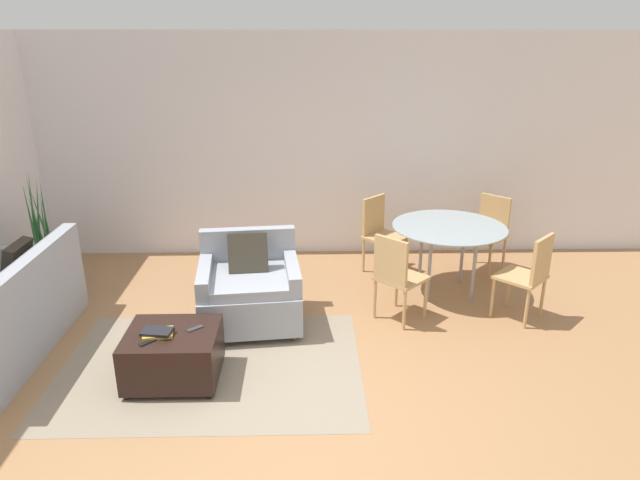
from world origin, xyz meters
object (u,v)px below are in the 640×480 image
dining_table (449,233)px  dining_chair_near_right (530,272)px  book_stack (158,333)px  dining_chair_far_right (489,228)px  armchair (250,289)px  tv_remote_primary (195,328)px  dining_chair_near_left (396,273)px  potted_plant (47,262)px  dining_chair_far_left (380,229)px  ottoman (173,354)px  tv_remote_secondary (149,342)px

dining_table → dining_chair_near_right: 0.94m
book_stack → dining_table: 3.21m
book_stack → dining_chair_far_right: (3.38, 2.33, 0.06)m
armchair → tv_remote_primary: 1.00m
dining_chair_near_left → armchair: bearing=179.6°
tv_remote_primary → armchair: bearing=69.1°
tv_remote_primary → dining_chair_far_right: bearing=35.8°
dining_chair_near_left → dining_chair_far_right: 1.85m
potted_plant → dining_chair_far_left: size_ratio=1.48×
dining_table → dining_chair_near_left: (-0.66, -0.66, -0.18)m
tv_remote_primary → dining_chair_far_right: size_ratio=0.15×
book_stack → dining_chair_far_right: bearing=34.6°
tv_remote_primary → dining_chair_far_left: bearing=51.3°
dining_chair_near_right → dining_chair_far_right: 1.31m
ottoman → potted_plant: size_ratio=0.56×
armchair → ottoman: 1.13m
tv_remote_primary → tv_remote_secondary: size_ratio=0.89×
tv_remote_primary → dining_table: dining_table is taller
dining_chair_near_left → dining_chair_near_right: bearing=0.0°
dining_chair_near_right → potted_plant: bearing=169.9°
potted_plant → dining_chair_far_right: (5.10, 0.40, 0.22)m
book_stack → dining_chair_near_left: size_ratio=0.29×
ottoman → potted_plant: (-1.81, 1.88, 0.06)m
armchair → dining_chair_far_left: size_ratio=1.16×
tv_remote_primary → dining_chair_near_right: size_ratio=0.15×
ottoman → dining_chair_far_right: size_ratio=0.83×
dining_table → dining_chair_near_right: size_ratio=1.35×
dining_chair_near_right → dining_chair_far_left: 1.85m
armchair → tv_remote_primary: armchair is taller
ottoman → dining_chair_near_left: 2.22m
potted_plant → dining_chair_far_left: bearing=6.1°
book_stack → dining_table: dining_table is taller
dining_chair_far_right → armchair: bearing=-154.7°
tv_remote_secondary → dining_table: size_ratio=0.12×
dining_chair_near_left → dining_chair_far_left: size_ratio=1.00×
dining_chair_far_left → ottoman: bearing=-130.8°
dining_chair_near_left → dining_chair_far_left: bearing=90.0°
dining_chair_near_right → dining_chair_far_left: same height
armchair → potted_plant: (-2.35, 0.90, -0.05)m
ottoman → tv_remote_primary: tv_remote_primary is taller
dining_table → dining_chair_far_left: bearing=135.0°
ottoman → dining_chair_near_right: size_ratio=0.83×
tv_remote_secondary → dining_chair_far_left: 3.22m
dining_table → dining_chair_near_right: bearing=-45.0°
book_stack → armchair: bearing=58.2°
dining_chair_far_right → dining_chair_near_right: bearing=-90.0°
book_stack → dining_chair_near_right: size_ratio=0.29×
ottoman → book_stack: size_ratio=2.86×
dining_table → book_stack: bearing=-148.5°
armchair → potted_plant: potted_plant is taller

